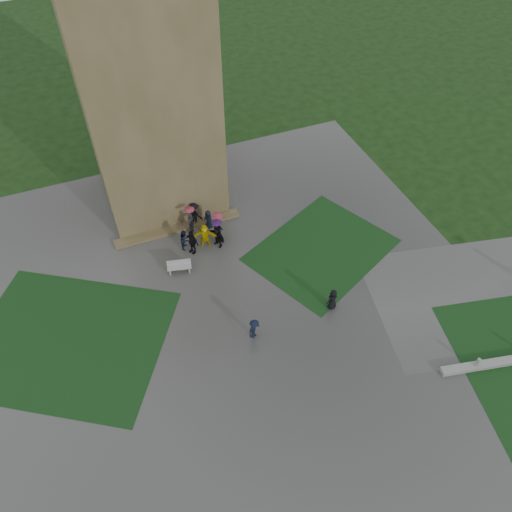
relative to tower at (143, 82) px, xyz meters
name	(u,v)px	position (x,y,z in m)	size (l,w,h in m)	color
ground	(229,348)	(0.00, -15.00, -9.00)	(120.00, 120.00, 0.00)	black
plaza	(218,322)	(0.00, -13.00, -8.99)	(34.00, 34.00, 0.02)	#3B3B38
lawn_inset_left	(68,340)	(-8.50, -11.00, -8.97)	(11.00, 9.00, 0.01)	black
lawn_inset_right	(321,250)	(8.50, -10.00, -8.97)	(9.00, 7.00, 0.01)	black
tower	(143,82)	(0.00, 0.00, 0.00)	(8.00, 8.00, 18.00)	brown
tower_plinth	(178,228)	(0.00, -4.40, -8.87)	(9.00, 0.80, 0.22)	brown
bench	(179,266)	(-0.98, -8.26, -8.52)	(1.63, 0.83, 0.90)	#A4A3A0
visitor_cluster	(201,229)	(1.22, -6.06, -7.89)	(3.31, 4.09, 2.50)	black
pedestrian_mid	(254,329)	(1.64, -14.79, -8.24)	(0.96, 0.49, 1.48)	black
pedestrian_near	(333,299)	(6.84, -14.57, -8.22)	(0.74, 0.51, 1.52)	black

